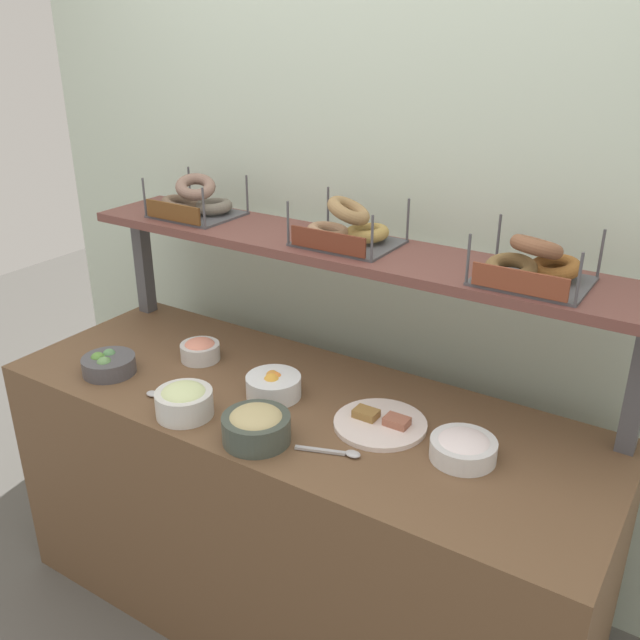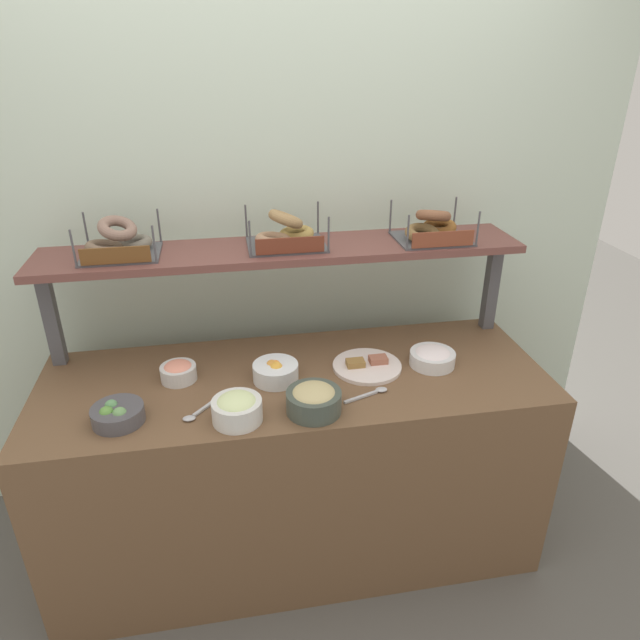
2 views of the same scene
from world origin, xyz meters
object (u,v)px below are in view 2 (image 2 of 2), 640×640
serving_spoon_by_edge (372,393)px  bagel_basket_everything (286,234)px  bowl_lox_spread (178,371)px  serving_spoon_near_plate (197,413)px  bowl_hummus (314,399)px  bowl_veggie_mix (117,414)px  serving_plate_white (367,366)px  bagel_basket_poppy (119,243)px  bowl_scallion_spread (237,408)px  bagel_basket_cinnamon_raisin (432,228)px  bowl_fruit_salad (275,371)px  bowl_cream_cheese (432,357)px

serving_spoon_by_edge → bagel_basket_everything: bagel_basket_everything is taller
bowl_lox_spread → serving_spoon_near_plate: 0.25m
bowl_hummus → bowl_veggie_mix: (-0.66, 0.05, -0.02)m
bowl_veggie_mix → bagel_basket_everything: 0.90m
bowl_hummus → serving_spoon_near_plate: bearing=172.7°
serving_plate_white → serving_spoon_by_edge: serving_plate_white is taller
bagel_basket_poppy → bowl_scallion_spread: bearing=-53.6°
bagel_basket_cinnamon_raisin → bagel_basket_poppy: bearing=178.8°
bagel_basket_everything → bagel_basket_cinnamon_raisin: bagel_basket_everything is taller
bowl_lox_spread → serving_spoon_by_edge: bearing=-18.2°
bowl_veggie_mix → bowl_fruit_salad: bowl_fruit_salad is taller
bagel_basket_poppy → bowl_lox_spread: bearing=-51.2°
bowl_hummus → bowl_lox_spread: 0.55m
bowl_fruit_salad → bagel_basket_poppy: bearing=151.9°
bowl_scallion_spread → bagel_basket_poppy: (-0.38, 0.52, 0.43)m
bagel_basket_cinnamon_raisin → bowl_hummus: bearing=-139.3°
bowl_hummus → bagel_basket_cinnamon_raisin: size_ratio=0.66×
bowl_lox_spread → serving_spoon_by_edge: bowl_lox_spread is taller
bowl_veggie_mix → serving_spoon_by_edge: size_ratio=1.00×
bowl_fruit_salad → serving_plate_white: (0.36, 0.02, -0.03)m
serving_spoon_near_plate → bagel_basket_poppy: bearing=118.3°
bowl_lox_spread → serving_plate_white: bowl_lox_spread is taller
serving_spoon_by_edge → bowl_lox_spread: bearing=161.8°
serving_plate_white → serving_spoon_by_edge: (-0.03, -0.19, -0.00)m
bowl_cream_cheese → bagel_basket_poppy: 1.27m
serving_plate_white → bagel_basket_cinnamon_raisin: size_ratio=0.92×
bowl_cream_cheese → serving_spoon_near_plate: 0.93m
bowl_cream_cheese → bowl_veggie_mix: bearing=-171.4°
bowl_fruit_salad → serving_spoon_near_plate: bearing=-148.7°
bowl_hummus → bagel_basket_poppy: size_ratio=0.67×
serving_spoon_near_plate → bagel_basket_cinnamon_raisin: bearing=24.4°
bowl_veggie_mix → bagel_basket_cinnamon_raisin: (1.22, 0.43, 0.45)m
bowl_veggie_mix → bagel_basket_cinnamon_raisin: size_ratio=0.60×
bowl_hummus → bowl_scallion_spread: bearing=-178.6°
bowl_hummus → bowl_veggie_mix: 0.66m
bowl_scallion_spread → bowl_veggie_mix: bearing=171.3°
bowl_fruit_salad → serving_plate_white: size_ratio=0.64×
bowl_lox_spread → serving_plate_white: (0.72, -0.04, -0.03)m
bowl_cream_cheese → bowl_hummus: (-0.51, -0.23, 0.01)m
bagel_basket_poppy → bagel_basket_cinnamon_raisin: size_ratio=0.97×
serving_spoon_near_plate → bagel_basket_cinnamon_raisin: bagel_basket_cinnamon_raisin is taller
bowl_veggie_mix → bowl_fruit_salad: 0.58m
bagel_basket_poppy → bagel_basket_everything: bearing=0.1°
bowl_scallion_spread → serving_spoon_by_edge: (0.49, 0.07, -0.04)m
bowl_scallion_spread → serving_spoon_by_edge: size_ratio=0.97×
bowl_veggie_mix → serving_spoon_near_plate: bowl_veggie_mix is taller
bowl_fruit_salad → bagel_basket_everything: 0.53m
serving_spoon_near_plate → bagel_basket_everything: (0.37, 0.46, 0.47)m
bowl_lox_spread → bagel_basket_cinnamon_raisin: size_ratio=0.46×
serving_plate_white → bagel_basket_poppy: bearing=163.7°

